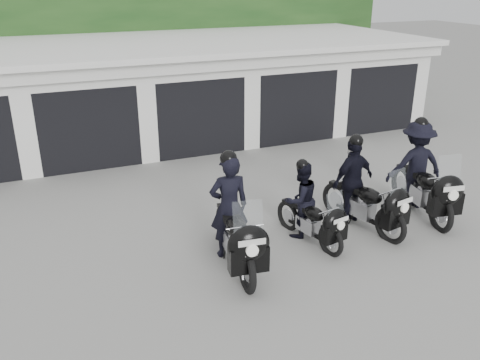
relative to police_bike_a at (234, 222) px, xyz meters
name	(u,v)px	position (x,y,z in m)	size (l,w,h in m)	color
ground	(290,238)	(1.40, 0.45, -0.85)	(80.00, 80.00, 0.00)	gray
garage_block	(176,90)	(1.40, 8.51, 0.58)	(16.40, 6.80, 2.96)	silver
background_vegetation	(150,32)	(1.77, 13.37, 1.92)	(20.00, 3.90, 5.80)	#183B15
police_bike_a	(234,222)	(0.00, 0.00, 0.00)	(0.91, 2.45, 2.13)	black
police_bike_b	(306,206)	(1.66, 0.35, -0.14)	(0.92, 1.91, 1.68)	black
police_bike_c	(359,187)	(2.98, 0.48, 0.00)	(1.19, 2.26, 1.99)	black
police_bike_d	(420,171)	(4.61, 0.57, 0.07)	(1.39, 2.45, 2.15)	black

